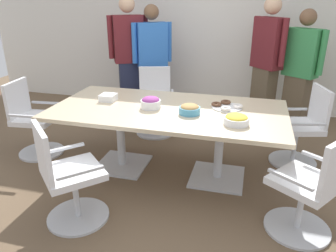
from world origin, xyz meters
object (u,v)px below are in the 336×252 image
object	(u,v)px
person_standing_3	(300,71)
donut_platter	(226,106)
office_chair_0	(33,122)
person_standing_0	(129,56)
office_chair_3	(302,131)
snack_bowl_candy_mix	(151,102)
person_standing_1	(152,61)
office_chair_4	(155,105)
snack_bowl_chips_yellow	(236,119)
office_chair_2	(310,191)
person_standing_2	(266,62)
office_chair_1	(67,180)
napkin_pile	(108,97)
conference_table	(168,119)
snack_bowl_cookies	(190,109)

from	to	relation	value
person_standing_3	donut_platter	size ratio (longest dim) A/B	5.16
office_chair_0	person_standing_0	xyz separation A→B (m)	(0.65, 1.58, 0.56)
office_chair_3	snack_bowl_candy_mix	size ratio (longest dim) A/B	4.38
person_standing_1	office_chair_4	bearing A→B (deg)	79.81
office_chair_4	person_standing_1	xyz separation A→B (m)	(-0.22, 0.59, 0.49)
office_chair_3	snack_bowl_chips_yellow	distance (m)	1.18
office_chair_2	person_standing_2	bearing A→B (deg)	44.59
office_chair_4	person_standing_1	distance (m)	0.79
person_standing_0	office_chair_0	bearing A→B (deg)	38.17
office_chair_2	person_standing_3	bearing A→B (deg)	33.85
office_chair_1	office_chair_3	bearing A→B (deg)	82.49
office_chair_2	donut_platter	bearing A→B (deg)	78.05
person_standing_0	person_standing_3	size ratio (longest dim) A/B	1.09
office_chair_3	snack_bowl_chips_yellow	xyz separation A→B (m)	(-0.71, -0.87, 0.39)
office_chair_2	office_chair_4	world-z (taller)	same
office_chair_4	person_standing_2	xyz separation A→B (m)	(1.46, 0.66, 0.55)
napkin_pile	snack_bowl_chips_yellow	bearing A→B (deg)	-13.50
donut_platter	person_standing_0	bearing A→B (deg)	138.60
office_chair_0	snack_bowl_candy_mix	world-z (taller)	office_chair_0
office_chair_4	person_standing_2	bearing A→B (deg)	-172.34
office_chair_4	snack_bowl_chips_yellow	distance (m)	1.82
office_chair_0	snack_bowl_candy_mix	bearing A→B (deg)	82.12
office_chair_4	person_standing_1	world-z (taller)	person_standing_1
office_chair_4	office_chair_0	bearing A→B (deg)	23.13
office_chair_0	office_chair_2	distance (m)	3.13
office_chair_4	office_chair_2	bearing A→B (deg)	119.48
conference_table	person_standing_3	size ratio (longest dim) A/B	1.43
office_chair_0	office_chair_2	size ratio (longest dim) A/B	1.00
person_standing_2	napkin_pile	bearing A→B (deg)	91.09
person_standing_1	napkin_pile	size ratio (longest dim) A/B	10.46
person_standing_2	donut_platter	bearing A→B (deg)	122.39
donut_platter	office_chair_4	bearing A→B (deg)	139.84
conference_table	donut_platter	world-z (taller)	donut_platter
office_chair_0	office_chair_3	world-z (taller)	same
office_chair_0	office_chair_3	size ratio (longest dim) A/B	1.00
napkin_pile	person_standing_2	bearing A→B (deg)	44.23
office_chair_4	person_standing_0	distance (m)	0.97
office_chair_3	conference_table	bearing A→B (deg)	97.47
conference_table	person_standing_2	world-z (taller)	person_standing_2
person_standing_2	person_standing_1	bearing A→B (deg)	49.48
office_chair_4	snack_bowl_chips_yellow	xyz separation A→B (m)	(1.18, -1.32, 0.39)
conference_table	office_chair_4	xyz separation A→B (m)	(-0.47, 1.06, -0.22)
office_chair_1	snack_bowl_cookies	world-z (taller)	office_chair_1
person_standing_1	napkin_pile	bearing A→B (deg)	58.92
donut_platter	office_chair_0	bearing A→B (deg)	-176.53
office_chair_2	snack_bowl_candy_mix	bearing A→B (deg)	103.27
snack_bowl_chips_yellow	snack_bowl_candy_mix	xyz separation A→B (m)	(-0.89, 0.23, 0.01)
person_standing_0	snack_bowl_candy_mix	size ratio (longest dim) A/B	8.80
office_chair_4	snack_bowl_cookies	distance (m)	1.43
napkin_pile	person_standing_1	bearing A→B (deg)	89.40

